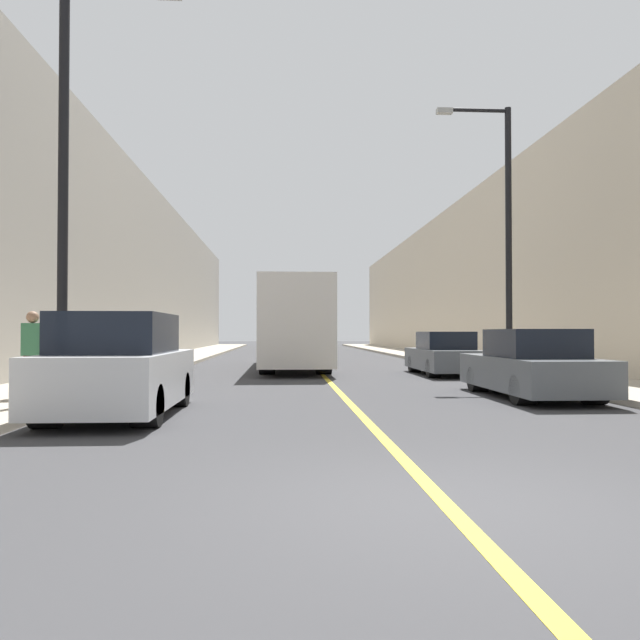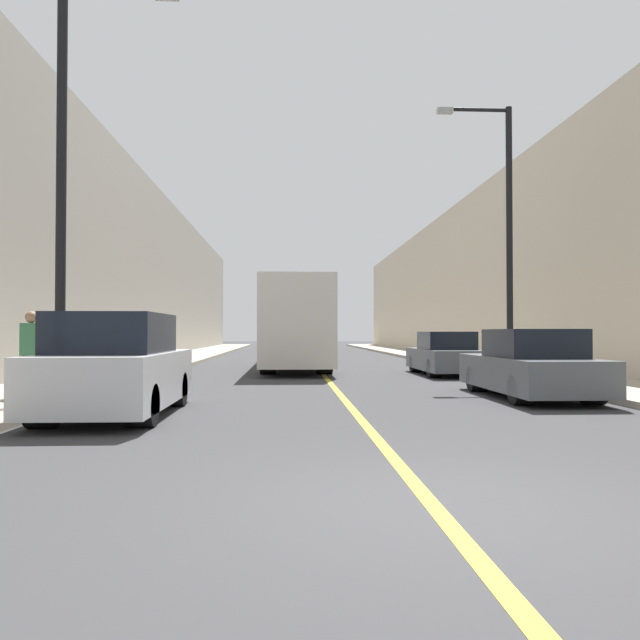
% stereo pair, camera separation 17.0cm
% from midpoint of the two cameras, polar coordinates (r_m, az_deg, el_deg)
% --- Properties ---
extents(ground_plane, '(200.00, 200.00, 0.00)m').
position_cam_midpoint_polar(ground_plane, '(5.57, 10.84, -16.52)').
color(ground_plane, '#38383A').
extents(sidewalk_left, '(3.16, 72.00, 0.15)m').
position_cam_midpoint_polar(sidewalk_left, '(35.70, -12.69, -3.38)').
color(sidewalk_left, '#A89E8C').
rests_on(sidewalk_left, ground).
extents(sidewalk_right, '(3.16, 72.00, 0.15)m').
position_cam_midpoint_polar(sidewalk_right, '(36.21, 9.90, -3.36)').
color(sidewalk_right, '#A89E8C').
rests_on(sidewalk_right, ground).
extents(building_row_left, '(4.00, 72.00, 9.73)m').
position_cam_midpoint_polar(building_row_left, '(36.57, -18.21, 4.22)').
color(building_row_left, gray).
rests_on(building_row_left, ground).
extents(building_row_right, '(4.00, 72.00, 9.05)m').
position_cam_midpoint_polar(building_row_right, '(37.30, 15.24, 3.57)').
color(building_row_right, beige).
rests_on(building_row_right, ground).
extents(road_center_line, '(0.16, 72.00, 0.01)m').
position_cam_midpoint_polar(road_center_line, '(35.26, -1.31, -3.55)').
color(road_center_line, gold).
rests_on(road_center_line, ground).
extents(bus, '(2.56, 12.61, 3.41)m').
position_cam_midpoint_polar(bus, '(26.03, -2.62, -0.38)').
color(bus, silver).
rests_on(bus, ground).
extents(parked_suv_left, '(1.94, 4.49, 1.81)m').
position_cam_midpoint_polar(parked_suv_left, '(11.58, -18.25, -4.25)').
color(parked_suv_left, silver).
rests_on(parked_suv_left, ground).
extents(car_right_near, '(1.89, 4.76, 1.55)m').
position_cam_midpoint_polar(car_right_near, '(14.95, 18.45, -4.08)').
color(car_right_near, '#51565B').
rests_on(car_right_near, ground).
extents(car_right_mid, '(1.83, 4.70, 1.51)m').
position_cam_midpoint_polar(car_right_mid, '(22.18, 11.06, -3.19)').
color(car_right_mid, '#51565B').
rests_on(car_right_mid, ground).
extents(street_lamp_left, '(2.40, 0.24, 8.32)m').
position_cam_midpoint_polar(street_lamp_left, '(13.70, -22.01, 13.06)').
color(street_lamp_left, black).
rests_on(street_lamp_left, sidewalk_left).
extents(street_lamp_right, '(2.40, 0.24, 8.49)m').
position_cam_midpoint_polar(street_lamp_right, '(20.77, 16.16, 8.40)').
color(street_lamp_right, black).
rests_on(street_lamp_right, sidewalk_right).
extents(pedestrian, '(0.39, 0.25, 1.78)m').
position_cam_midpoint_polar(pedestrian, '(14.26, -25.13, -2.70)').
color(pedestrian, maroon).
rests_on(pedestrian, sidewalk_left).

